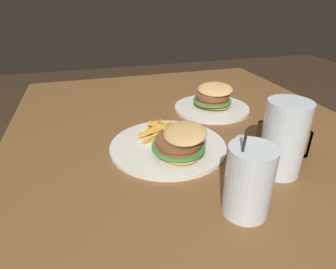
{
  "coord_description": "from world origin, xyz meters",
  "views": [
    {
      "loc": [
        0.71,
        -0.28,
        1.13
      ],
      "look_at": [
        0.08,
        -0.09,
        0.79
      ],
      "focal_mm": 30.0,
      "sensor_mm": 36.0,
      "label": 1
    }
  ],
  "objects_px": {
    "meal_plate_near": "(173,143)",
    "juice_glass": "(248,183)",
    "spoon": "(243,140)",
    "condiment_caddy": "(283,134)",
    "beer_glass": "(283,141)",
    "meal_plate_far": "(212,101)"
  },
  "relations": [
    {
      "from": "beer_glass",
      "to": "meal_plate_far",
      "type": "bearing_deg",
      "value": 177.89
    },
    {
      "from": "juice_glass",
      "to": "condiment_caddy",
      "type": "distance_m",
      "value": 0.28
    },
    {
      "from": "spoon",
      "to": "meal_plate_far",
      "type": "bearing_deg",
      "value": 30.43
    },
    {
      "from": "juice_glass",
      "to": "condiment_caddy",
      "type": "height_order",
      "value": "juice_glass"
    },
    {
      "from": "meal_plate_near",
      "to": "juice_glass",
      "type": "xyz_separation_m",
      "value": [
        0.25,
        0.06,
        0.04
      ]
    },
    {
      "from": "condiment_caddy",
      "to": "juice_glass",
      "type": "bearing_deg",
      "value": -49.55
    },
    {
      "from": "spoon",
      "to": "condiment_caddy",
      "type": "relative_size",
      "value": 1.36
    },
    {
      "from": "spoon",
      "to": "condiment_caddy",
      "type": "height_order",
      "value": "condiment_caddy"
    },
    {
      "from": "juice_glass",
      "to": "meal_plate_near",
      "type": "bearing_deg",
      "value": -165.61
    },
    {
      "from": "condiment_caddy",
      "to": "meal_plate_far",
      "type": "bearing_deg",
      "value": -170.85
    },
    {
      "from": "meal_plate_near",
      "to": "meal_plate_far",
      "type": "xyz_separation_m",
      "value": [
        -0.25,
        0.22,
        0.0
      ]
    },
    {
      "from": "beer_glass",
      "to": "juice_glass",
      "type": "xyz_separation_m",
      "value": [
        0.1,
        -0.14,
        -0.01
      ]
    },
    {
      "from": "meal_plate_near",
      "to": "beer_glass",
      "type": "xyz_separation_m",
      "value": [
        0.15,
        0.21,
        0.06
      ]
    },
    {
      "from": "meal_plate_near",
      "to": "juice_glass",
      "type": "relative_size",
      "value": 1.7
    },
    {
      "from": "beer_glass",
      "to": "juice_glass",
      "type": "bearing_deg",
      "value": -55.58
    },
    {
      "from": "juice_glass",
      "to": "meal_plate_far",
      "type": "height_order",
      "value": "juice_glass"
    },
    {
      "from": "spoon",
      "to": "meal_plate_far",
      "type": "relative_size",
      "value": 0.6
    },
    {
      "from": "spoon",
      "to": "condiment_caddy",
      "type": "bearing_deg",
      "value": -96.37
    },
    {
      "from": "spoon",
      "to": "condiment_caddy",
      "type": "distance_m",
      "value": 0.11
    },
    {
      "from": "beer_glass",
      "to": "meal_plate_far",
      "type": "height_order",
      "value": "beer_glass"
    },
    {
      "from": "juice_glass",
      "to": "meal_plate_far",
      "type": "distance_m",
      "value": 0.53
    },
    {
      "from": "juice_glass",
      "to": "spoon",
      "type": "distance_m",
      "value": 0.29
    }
  ]
}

